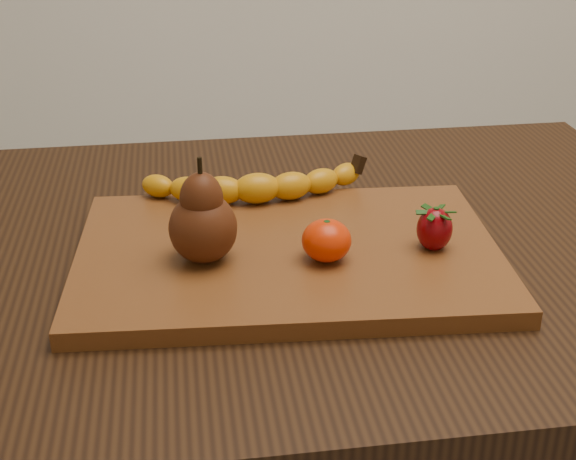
{
  "coord_description": "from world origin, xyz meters",
  "views": [
    {
      "loc": [
        -0.12,
        -0.81,
        1.18
      ],
      "look_at": [
        -0.01,
        -0.05,
        0.8
      ],
      "focal_mm": 50.0,
      "sensor_mm": 36.0,
      "label": 1
    }
  ],
  "objects": [
    {
      "name": "table",
      "position": [
        0.0,
        0.0,
        0.66
      ],
      "size": [
        1.0,
        0.7,
        0.76
      ],
      "color": "black",
      "rests_on": "ground"
    },
    {
      "name": "cutting_board",
      "position": [
        -0.01,
        -0.05,
        0.77
      ],
      "size": [
        0.47,
        0.33,
        0.02
      ],
      "primitive_type": "cube",
      "rotation": [
        0.0,
        0.0,
        -0.06
      ],
      "color": "brown",
      "rests_on": "table"
    },
    {
      "name": "banana",
      "position": [
        -0.03,
        0.07,
        0.8
      ],
      "size": [
        0.24,
        0.06,
        0.04
      ],
      "primitive_type": null,
      "rotation": [
        0.0,
        0.0,
        0.02
      ],
      "color": "orange",
      "rests_on": "cutting_board"
    },
    {
      "name": "pear",
      "position": [
        -0.1,
        -0.07,
        0.84
      ],
      "size": [
        0.09,
        0.09,
        0.11
      ],
      "primitive_type": null,
      "rotation": [
        0.0,
        0.0,
        0.42
      ],
      "color": "#4E210C",
      "rests_on": "cutting_board"
    },
    {
      "name": "mandarin",
      "position": [
        0.02,
        -0.09,
        0.8
      ],
      "size": [
        0.07,
        0.07,
        0.04
      ],
      "primitive_type": "ellipsoid",
      "rotation": [
        0.0,
        0.0,
        0.34
      ],
      "color": "#EC2E02",
      "rests_on": "cutting_board"
    },
    {
      "name": "strawberry",
      "position": [
        0.14,
        -0.08,
        0.8
      ],
      "size": [
        0.04,
        0.04,
        0.05
      ],
      "primitive_type": null,
      "rotation": [
        0.0,
        0.0,
        -0.13
      ],
      "color": "#7D0309",
      "rests_on": "cutting_board"
    }
  ]
}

